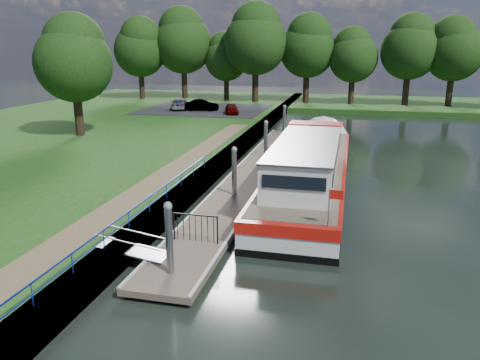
% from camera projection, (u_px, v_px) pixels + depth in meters
% --- Properties ---
extents(ground, '(160.00, 160.00, 0.00)m').
position_uv_depth(ground, '(176.00, 276.00, 16.61)').
color(ground, black).
rests_on(ground, ground).
extents(riverbank, '(32.00, 90.00, 0.78)m').
position_uv_depth(riverbank, '(20.00, 151.00, 34.53)').
color(riverbank, '#1A4012').
rests_on(riverbank, ground).
extents(bank_edge, '(1.10, 90.00, 0.78)m').
position_uv_depth(bank_edge, '(221.00, 163.00, 31.09)').
color(bank_edge, '#473D2D').
rests_on(bank_edge, ground).
extents(far_bank, '(60.00, 18.00, 0.60)m').
position_uv_depth(far_bank, '(400.00, 105.00, 62.47)').
color(far_bank, '#1A4012').
rests_on(far_bank, ground).
extents(footpath, '(1.60, 40.00, 0.05)m').
position_uv_depth(footpath, '(152.00, 184.00, 24.84)').
color(footpath, brown).
rests_on(footpath, riverbank).
extents(carpark, '(14.00, 12.00, 0.06)m').
position_uv_depth(carpark, '(204.00, 109.00, 54.36)').
color(carpark, black).
rests_on(carpark, riverbank).
extents(blue_fence, '(0.04, 18.04, 0.72)m').
position_uv_depth(blue_fence, '(139.00, 208.00, 19.66)').
color(blue_fence, '#0C2DBF').
rests_on(blue_fence, riverbank).
extents(pontoon, '(2.50, 30.00, 0.56)m').
position_uv_depth(pontoon, '(252.00, 176.00, 28.71)').
color(pontoon, brown).
rests_on(pontoon, ground).
extents(mooring_piles, '(0.30, 27.30, 3.55)m').
position_uv_depth(mooring_piles, '(252.00, 159.00, 28.41)').
color(mooring_piles, gray).
rests_on(mooring_piles, ground).
extents(gangway, '(2.58, 1.00, 0.92)m').
position_uv_depth(gangway, '(134.00, 249.00, 17.31)').
color(gangway, '#A5A8AD').
rests_on(gangway, ground).
extents(gate_panel, '(1.85, 0.05, 1.15)m').
position_uv_depth(gate_panel, '(195.00, 224.00, 18.35)').
color(gate_panel, black).
rests_on(gate_panel, ground).
extents(barge, '(4.36, 21.15, 4.78)m').
position_uv_depth(barge, '(311.00, 167.00, 27.19)').
color(barge, black).
rests_on(barge, ground).
extents(horizon_trees, '(54.38, 10.03, 12.87)m').
position_uv_depth(horizon_trees, '(298.00, 45.00, 60.29)').
color(horizon_trees, '#332316').
rests_on(horizon_trees, ground).
extents(bank_tree_a, '(6.12, 6.12, 9.72)m').
position_uv_depth(bank_tree_a, '(74.00, 57.00, 37.01)').
color(bank_tree_a, '#332316').
rests_on(bank_tree_a, riverbank).
extents(car_a, '(2.20, 3.35, 1.06)m').
position_uv_depth(car_a, '(232.00, 109.00, 50.31)').
color(car_a, '#999999').
rests_on(car_a, carpark).
extents(car_b, '(3.92, 1.91, 1.24)m').
position_uv_depth(car_b, '(202.00, 105.00, 52.65)').
color(car_b, '#999999').
rests_on(car_b, carpark).
extents(car_c, '(2.59, 4.45, 1.21)m').
position_uv_depth(car_c, '(180.00, 104.00, 53.84)').
color(car_c, '#999999').
rests_on(car_c, carpark).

